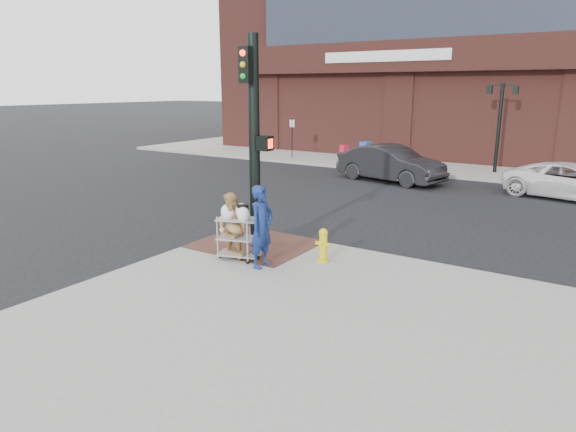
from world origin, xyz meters
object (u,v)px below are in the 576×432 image
Objects in this scene: pedestrian_tan at (232,226)px; minivan_white at (573,182)px; woman_blue at (262,227)px; sedan_dark at (391,164)px; traffic_signal_pole at (254,137)px; fire_hydrant at (323,245)px; utility_cart at (238,234)px; lamp_post at (500,118)px.

pedestrian_tan is 0.33× the size of minivan_white.
woman_blue reaches higher than sedan_dark.
traffic_signal_pole is 2.77× the size of woman_blue.
fire_hydrant is (1.82, 0.95, -0.37)m from pedestrian_tan.
utility_cart is (-5.75, -12.25, 0.08)m from minivan_white.
woman_blue is 0.39× the size of minivan_white.
traffic_signal_pole reaches higher than minivan_white.
pedestrian_tan is 13.65m from minivan_white.
traffic_signal_pole reaches higher than fire_hydrant.
minivan_white is 12.07m from fire_hydrant.
sedan_dark is 6.95m from minivan_white.
fire_hydrant is at bearing 171.75° from minivan_white.
woman_blue reaches higher than fire_hydrant.
fire_hydrant is at bearing 26.97° from pedestrian_tan.
lamp_post reaches higher than minivan_white.
minivan_white is (5.84, 12.33, -0.27)m from pedestrian_tan.
pedestrian_tan is 0.32× the size of sedan_dark.
woman_blue is 1.18× the size of pedestrian_tan.
utility_cart reaches higher than minivan_white.
woman_blue is 0.38× the size of sedan_dark.
woman_blue is 1.41× the size of utility_cart.
sedan_dark reaches higher than fire_hydrant.
minivan_white is at bearing 62.12° from traffic_signal_pole.
utility_cart is at bearing -161.27° from sedan_dark.
lamp_post is at bearing 82.08° from utility_cart.
fire_hydrant is at bearing -42.25° from woman_blue.
pedestrian_tan is (-2.35, -16.28, -1.70)m from lamp_post.
lamp_post is 16.49m from woman_blue.
traffic_signal_pole is 3.00m from fire_hydrant.
pedestrian_tan is at bearing -161.78° from sedan_dark.
minivan_white is at bearing -48.51° from lamp_post.
fire_hydrant is (1.72, 0.87, -0.19)m from utility_cart.
lamp_post is 5.18× the size of fire_hydrant.
minivan_white reaches higher than fire_hydrant.
lamp_post is 0.80× the size of traffic_signal_pole.
traffic_signal_pole is 2.32m from utility_cart.
sedan_dark is at bearing 95.04° from traffic_signal_pole.
pedestrian_tan is 0.23m from utility_cart.
pedestrian_tan is 1.99× the size of fire_hydrant.
lamp_post is 16.53m from pedestrian_tan.
minivan_white is (3.49, -3.95, -1.97)m from lamp_post.
sedan_dark is at bearing 104.66° from fire_hydrant.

